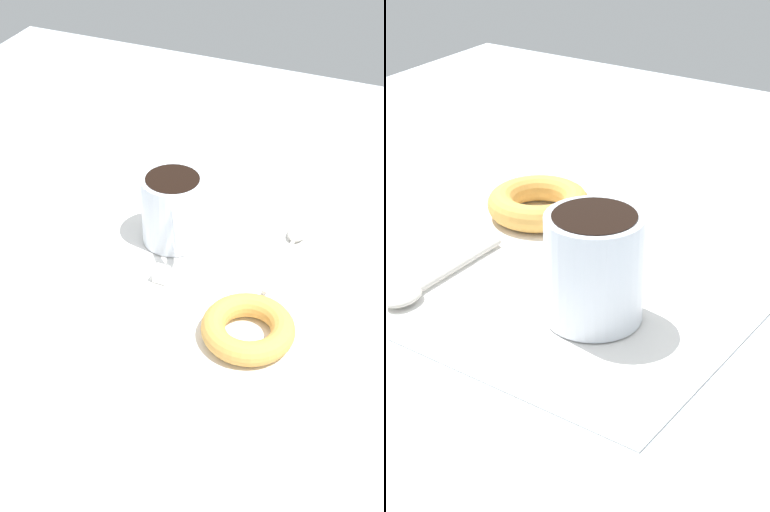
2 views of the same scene
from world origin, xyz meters
TOP-DOWN VIEW (x-y plane):
  - ground_plane at (0.00, 0.00)cm, footprint 120.00×120.00cm
  - napkin at (-0.14, -2.55)cm, footprint 33.03×33.03cm
  - coffee_cup at (4.39, 1.90)cm, footprint 10.42×8.01cm
  - donut at (-8.39, -12.56)cm, footprint 10.10×10.10cm
  - spoon at (9.09, -12.19)cm, footprint 14.26×2.47cm
  - sugar_cube at (-3.37, 0.43)cm, footprint 1.68×1.68cm

SIDE VIEW (x-z plane):
  - ground_plane at x=0.00cm, z-range -2.00..0.00cm
  - napkin at x=-0.14cm, z-range 0.00..0.30cm
  - spoon at x=9.09cm, z-range 0.25..1.15cm
  - sugar_cube at x=-3.37cm, z-range 0.30..1.98cm
  - donut at x=-8.39cm, z-range 0.30..2.93cm
  - coffee_cup at x=4.39cm, z-range 0.44..9.37cm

